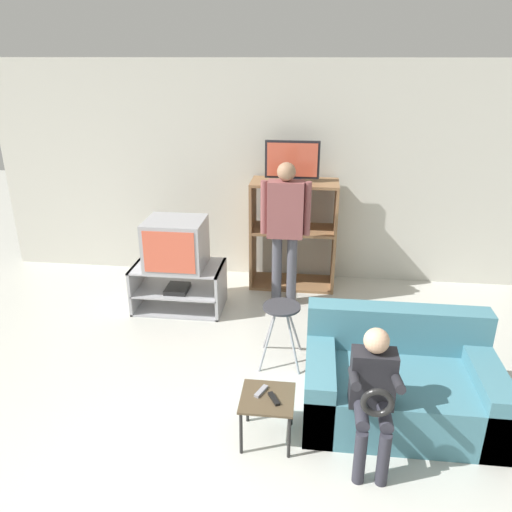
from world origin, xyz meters
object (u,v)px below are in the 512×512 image
(media_shelf, at_px, (293,234))
(television_flat, at_px, (292,162))
(remote_control_white, at_px, (261,391))
(person_seated_child, at_px, (373,389))
(folding_stool, at_px, (281,316))
(snack_table, at_px, (267,403))
(person_standing_adult, at_px, (285,222))
(tv_stand, at_px, (179,287))
(remote_control_black, at_px, (274,399))
(couch, at_px, (398,384))
(television_main, at_px, (176,244))

(media_shelf, distance_m, television_flat, 0.85)
(remote_control_white, distance_m, person_seated_child, 0.80)
(media_shelf, height_order, folding_stool, media_shelf)
(media_shelf, height_order, snack_table, media_shelf)
(remote_control_white, bearing_deg, person_standing_adult, 113.14)
(tv_stand, height_order, remote_control_white, tv_stand)
(person_standing_adult, bearing_deg, tv_stand, -168.48)
(tv_stand, bearing_deg, remote_control_black, -58.10)
(tv_stand, relative_size, remote_control_black, 6.74)
(folding_stool, relative_size, couch, 0.40)
(television_main, bearing_deg, remote_control_black, -57.86)
(person_seated_child, bearing_deg, remote_control_black, 173.66)
(snack_table, bearing_deg, television_main, 121.46)
(television_flat, relative_size, couch, 0.42)
(television_main, xyz_separation_m, television_flat, (1.17, 0.76, 0.74))
(tv_stand, relative_size, television_flat, 1.59)
(tv_stand, bearing_deg, person_standing_adult, 11.52)
(television_main, bearing_deg, media_shelf, 32.83)
(snack_table, bearing_deg, remote_control_white, 137.63)
(tv_stand, height_order, person_seated_child, person_seated_child)
(television_main, height_order, couch, television_main)
(person_seated_child, bearing_deg, remote_control_white, 169.07)
(media_shelf, xyz_separation_m, folding_stool, (-0.01, -1.67, -0.20))
(snack_table, xyz_separation_m, remote_control_white, (-0.05, 0.05, 0.06))
(remote_control_white, distance_m, person_standing_adult, 2.20)
(couch, relative_size, person_seated_child, 1.46)
(tv_stand, xyz_separation_m, television_flat, (1.17, 0.75, 1.26))
(television_main, distance_m, person_seated_child, 2.76)
(tv_stand, distance_m, person_seated_child, 2.79)
(remote_control_black, bearing_deg, snack_table, 122.62)
(tv_stand, bearing_deg, folding_stool, -37.24)
(folding_stool, relative_size, person_seated_child, 0.58)
(television_main, bearing_deg, couch, -34.89)
(television_main, bearing_deg, person_standing_adult, 12.29)
(media_shelf, bearing_deg, person_seated_child, -76.44)
(tv_stand, relative_size, media_shelf, 0.75)
(tv_stand, bearing_deg, snack_table, -58.78)
(media_shelf, bearing_deg, couch, -67.57)
(folding_stool, bearing_deg, couch, -32.49)
(folding_stool, height_order, remote_control_black, folding_stool)
(media_shelf, bearing_deg, remote_control_black, -89.80)
(television_flat, bearing_deg, folding_stool, -89.35)
(folding_stool, relative_size, snack_table, 1.49)
(couch, height_order, person_standing_adult, person_standing_adult)
(snack_table, bearing_deg, couch, 22.91)
(media_shelf, bearing_deg, television_main, -147.17)
(tv_stand, height_order, person_standing_adult, person_standing_adult)
(folding_stool, bearing_deg, media_shelf, 89.49)
(television_flat, xyz_separation_m, person_standing_adult, (-0.03, -0.51, -0.53))
(person_standing_adult, bearing_deg, television_flat, 86.38)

